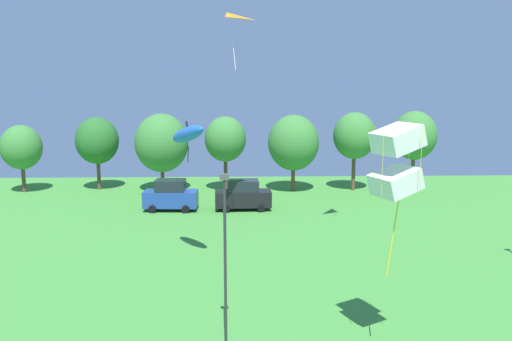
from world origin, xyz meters
name	(u,v)px	position (x,y,z in m)	size (l,w,h in m)	color
kite_flying_0	(227,25)	(-2.95, 38.57, 14.43)	(2.40, 2.39, 3.36)	orange
kite_flying_1	(188,134)	(-5.14, 31.92, 7.73)	(2.74, 3.64, 2.48)	blue
kite_flying_5	(396,161)	(3.75, 20.72, 7.90)	(2.08, 1.99, 5.96)	white
parked_car_leftmost	(171,196)	(-7.93, 44.85, 1.26)	(4.48, 2.21, 2.59)	#234299
parked_car_second_from_left	(243,195)	(-1.92, 44.90, 1.23)	(4.73, 2.23, 2.52)	black
light_post_0	(225,252)	(-2.73, 21.79, 4.03)	(0.36, 0.20, 7.23)	#2D2D33
treeline_tree_0	(21,147)	(-23.01, 52.54, 4.33)	(3.87, 3.87, 6.47)	brown
treeline_tree_1	(97,141)	(-16.09, 53.60, 4.82)	(4.16, 4.16, 7.13)	brown
treeline_tree_2	(162,143)	(-9.71, 52.65, 4.69)	(5.12, 5.12, 7.52)	brown
treeline_tree_3	(225,139)	(-3.59, 52.62, 5.04)	(3.97, 3.97, 7.24)	brown
treeline_tree_4	(293,143)	(2.95, 52.29, 4.72)	(4.88, 4.88, 7.41)	brown
treeline_tree_5	(355,136)	(8.89, 52.57, 5.34)	(4.11, 4.11, 7.62)	brown
treeline_tree_6	(414,136)	(14.38, 51.54, 5.45)	(4.22, 4.22, 7.79)	brown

